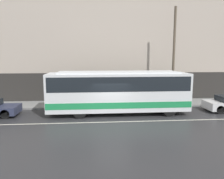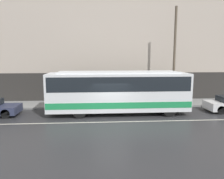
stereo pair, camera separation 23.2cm
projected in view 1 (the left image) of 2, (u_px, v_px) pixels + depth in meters
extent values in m
plane|color=#2D2D30|center=(112.00, 122.00, 14.64)|extent=(60.00, 60.00, 0.00)
cube|color=gray|center=(107.00, 104.00, 20.04)|extent=(60.00, 2.97, 0.14)
cube|color=#B7A899|center=(106.00, 42.00, 20.81)|extent=(60.00, 0.30, 11.39)
cube|color=#2D2B28|center=(106.00, 87.00, 21.29)|extent=(60.00, 0.06, 2.80)
cube|color=beige|center=(112.00, 122.00, 14.64)|extent=(54.00, 0.14, 0.01)
cube|color=white|center=(118.00, 91.00, 16.63)|extent=(10.54, 2.58, 2.77)
cube|color=#1E8C4C|center=(118.00, 102.00, 16.76)|extent=(10.49, 2.60, 0.45)
cube|color=black|center=(118.00, 82.00, 16.53)|extent=(10.22, 2.60, 1.05)
cube|color=orange|center=(185.00, 75.00, 16.89)|extent=(0.12, 1.93, 0.28)
cube|color=white|center=(118.00, 72.00, 16.42)|extent=(8.96, 2.19, 0.12)
cylinder|color=black|center=(170.00, 110.00, 16.01)|extent=(0.99, 0.28, 0.99)
cylinder|color=black|center=(160.00, 103.00, 18.23)|extent=(0.99, 0.28, 0.99)
cylinder|color=black|center=(80.00, 111.00, 15.47)|extent=(0.99, 0.28, 0.99)
cylinder|color=black|center=(82.00, 105.00, 17.69)|extent=(0.99, 0.28, 0.99)
cylinder|color=black|center=(220.00, 110.00, 16.71)|extent=(0.65, 0.20, 0.65)
cylinder|color=black|center=(209.00, 105.00, 18.26)|extent=(0.65, 0.20, 0.65)
cylinder|color=black|center=(5.00, 114.00, 15.37)|extent=(0.66, 0.20, 0.66)
cylinder|color=black|center=(13.00, 109.00, 16.97)|extent=(0.66, 0.20, 0.66)
cylinder|color=brown|center=(174.00, 57.00, 18.84)|extent=(0.21, 0.21, 8.38)
cylinder|color=#1E5933|center=(117.00, 95.00, 20.28)|extent=(0.36, 0.36, 1.36)
sphere|color=tan|center=(117.00, 86.00, 20.16)|extent=(0.25, 0.25, 0.25)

